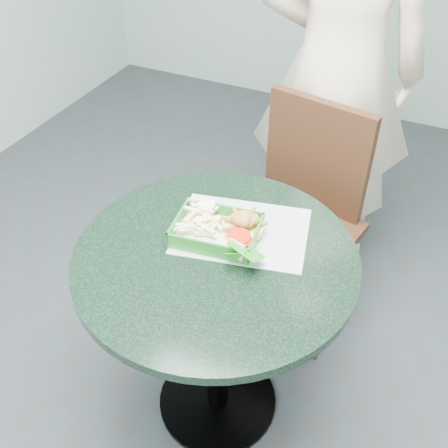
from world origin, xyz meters
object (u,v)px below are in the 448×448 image
at_px(sauce_ramekin, 210,211).
at_px(cafe_table, 216,298).
at_px(dining_chair, 304,205).
at_px(diner_person, 346,11).
at_px(food_basket, 217,238).
at_px(crab_sandwich, 244,229).

bearing_deg(sauce_ramekin, cafe_table, -58.73).
height_order(dining_chair, diner_person, diner_person).
xyz_separation_m(cafe_table, food_basket, (-0.03, 0.07, 0.19)).
distance_m(crab_sandwich, sauce_ramekin, 0.13).
bearing_deg(crab_sandwich, diner_person, 88.79).
height_order(diner_person, food_basket, diner_person).
relative_size(diner_person, crab_sandwich, 19.51).
height_order(cafe_table, diner_person, diner_person).
distance_m(cafe_table, dining_chair, 0.63).
bearing_deg(sauce_ramekin, food_basket, -52.20).
bearing_deg(crab_sandwich, sauce_ramekin, 164.30).
distance_m(dining_chair, crab_sandwich, 0.59).
relative_size(diner_person, food_basket, 9.52).
relative_size(food_basket, sauce_ramekin, 4.64).
distance_m(diner_person, food_basket, 1.00).
relative_size(cafe_table, crab_sandwich, 6.87).
bearing_deg(food_basket, crab_sandwich, 24.85).
height_order(dining_chair, sauce_ramekin, dining_chair).
height_order(crab_sandwich, sauce_ramekin, crab_sandwich).
xyz_separation_m(cafe_table, dining_chair, (0.09, 0.62, -0.05)).
relative_size(dining_chair, food_basket, 3.79).
bearing_deg(cafe_table, food_basket, 113.26).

